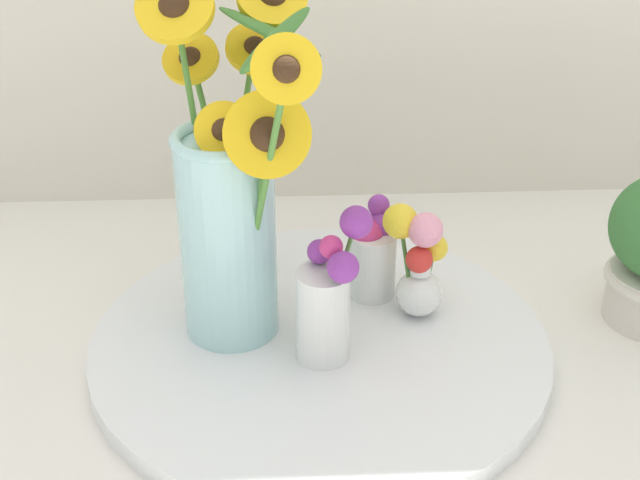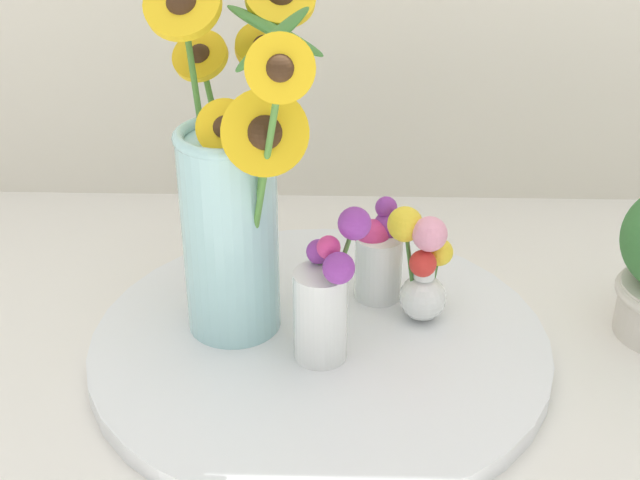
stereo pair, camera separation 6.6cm
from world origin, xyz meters
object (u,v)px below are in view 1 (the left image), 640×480
vase_small_center (327,299)px  vase_bulb_right (418,262)px  serving_tray (320,346)px  vase_small_back (373,251)px  mason_jar_sunflowers (231,200)px

vase_small_center → vase_bulb_right: 0.14m
serving_tray → vase_small_back: size_ratio=4.20×
vase_bulb_right → vase_small_back: vase_bulb_right is taller
vase_bulb_right → vase_small_back: bearing=136.4°
vase_small_back → vase_bulb_right: bearing=-43.6°
vase_small_center → vase_small_back: bearing=64.1°
serving_tray → vase_bulb_right: 0.15m
vase_bulb_right → vase_small_center: bearing=-142.8°
serving_tray → mason_jar_sunflowers: 0.21m
mason_jar_sunflowers → vase_bulb_right: mason_jar_sunflowers is taller
mason_jar_sunflowers → vase_bulb_right: bearing=5.0°
vase_small_center → vase_bulb_right: bearing=37.2°
serving_tray → vase_small_back: 0.14m
serving_tray → vase_small_center: size_ratio=2.93×
mason_jar_sunflowers → vase_small_back: mason_jar_sunflowers is taller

